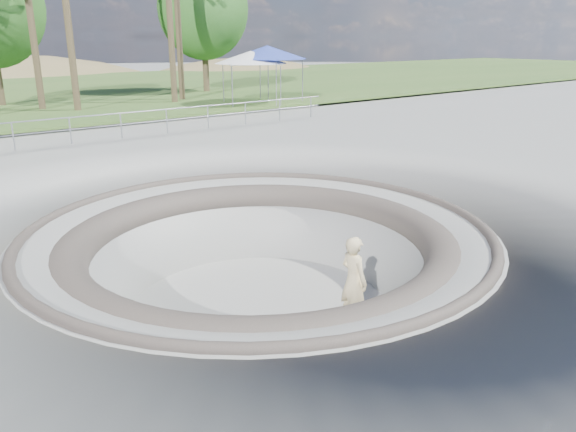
% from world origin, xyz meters
% --- Properties ---
extents(ground, '(180.00, 180.00, 0.00)m').
position_xyz_m(ground, '(0.00, 0.00, 0.00)').
color(ground, gray).
rests_on(ground, ground).
extents(skate_bowl, '(14.00, 14.00, 4.10)m').
position_xyz_m(skate_bowl, '(0.00, 0.00, -1.83)').
color(skate_bowl, gray).
rests_on(skate_bowl, ground).
extents(safety_railing, '(25.00, 0.06, 1.03)m').
position_xyz_m(safety_railing, '(0.00, 12.00, 0.69)').
color(safety_railing, gray).
rests_on(safety_railing, ground).
extents(skateboard, '(0.83, 0.50, 0.08)m').
position_xyz_m(skateboard, '(1.02, -1.98, -1.83)').
color(skateboard, olive).
rests_on(skateboard, ground).
extents(skater, '(0.53, 0.75, 1.96)m').
position_xyz_m(skater, '(1.02, -1.98, -0.84)').
color(skater, beige).
rests_on(skater, skateboard).
extents(canopy_white, '(5.48, 5.48, 2.99)m').
position_xyz_m(canopy_white, '(12.59, 18.00, 2.90)').
color(canopy_white, gray).
rests_on(canopy_white, ground).
extents(canopy_blue, '(6.08, 6.08, 3.29)m').
position_xyz_m(canopy_blue, '(13.81, 18.00, 3.16)').
color(canopy_blue, gray).
rests_on(canopy_blue, ground).
extents(bushy_tree_right, '(6.43, 5.85, 9.28)m').
position_xyz_m(bushy_tree_right, '(14.62, 26.46, 5.93)').
color(bushy_tree_right, brown).
rests_on(bushy_tree_right, ground).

